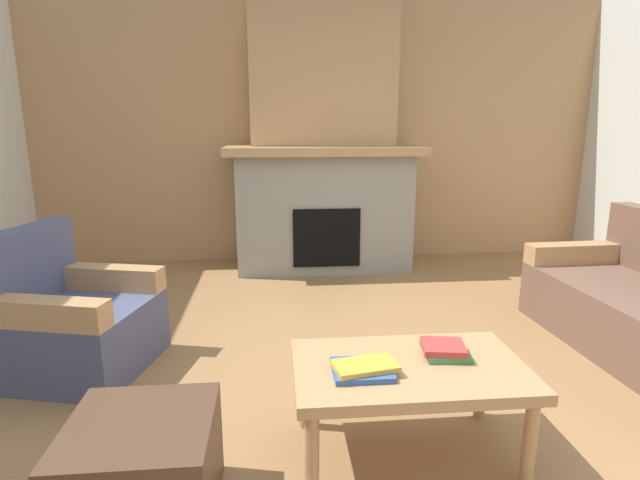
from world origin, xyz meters
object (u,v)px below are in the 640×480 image
fireplace (323,152)px  coffee_table (409,376)px  armchair (72,322)px  ottoman (143,471)px

fireplace → coffee_table: fireplace is taller
armchair → fireplace: bearing=50.8°
ottoman → coffee_table: bearing=14.9°
ottoman → armchair: bearing=119.7°
armchair → coffee_table: size_ratio=0.92×
armchair → ottoman: 1.45m
coffee_table → ottoman: size_ratio=1.92×
armchair → ottoman: armchair is taller
armchair → coffee_table: (1.78, -0.97, 0.08)m
coffee_table → armchair: bearing=151.5°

